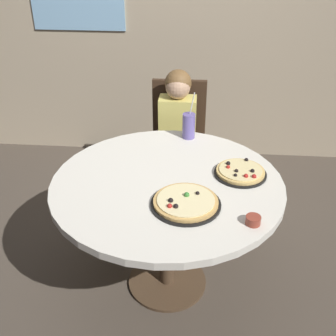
{
  "coord_description": "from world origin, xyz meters",
  "views": [
    {
      "loc": [
        0.16,
        -1.84,
        1.93
      ],
      "look_at": [
        0.0,
        0.05,
        0.8
      ],
      "focal_mm": 44.1,
      "sensor_mm": 36.0,
      "label": 1
    }
  ],
  "objects_px": {
    "sauce_bowl": "(253,220)",
    "soda_cup": "(189,126)",
    "chair_wooden": "(178,138)",
    "pizza_veggie": "(186,202)",
    "diner_child": "(176,155)",
    "dining_table": "(167,196)",
    "pizza_cheese": "(240,172)"
  },
  "relations": [
    {
      "from": "chair_wooden",
      "to": "sauce_bowl",
      "type": "height_order",
      "value": "chair_wooden"
    },
    {
      "from": "chair_wooden",
      "to": "sauce_bowl",
      "type": "bearing_deg",
      "value": -71.83
    },
    {
      "from": "pizza_veggie",
      "to": "sauce_bowl",
      "type": "xyz_separation_m",
      "value": [
        0.31,
        -0.12,
        0.0
      ]
    },
    {
      "from": "chair_wooden",
      "to": "soda_cup",
      "type": "xyz_separation_m",
      "value": [
        0.09,
        -0.43,
        0.3
      ]
    },
    {
      "from": "dining_table",
      "to": "pizza_veggie",
      "type": "relative_size",
      "value": 3.6
    },
    {
      "from": "soda_cup",
      "to": "dining_table",
      "type": "bearing_deg",
      "value": -99.77
    },
    {
      "from": "dining_table",
      "to": "pizza_veggie",
      "type": "bearing_deg",
      "value": -62.83
    },
    {
      "from": "dining_table",
      "to": "soda_cup",
      "type": "xyz_separation_m",
      "value": [
        0.09,
        0.53,
        0.18
      ]
    },
    {
      "from": "dining_table",
      "to": "sauce_bowl",
      "type": "height_order",
      "value": "sauce_bowl"
    },
    {
      "from": "chair_wooden",
      "to": "pizza_veggie",
      "type": "xyz_separation_m",
      "value": [
        0.11,
        -1.16,
        0.24
      ]
    },
    {
      "from": "dining_table",
      "to": "diner_child",
      "type": "height_order",
      "value": "diner_child"
    },
    {
      "from": "pizza_veggie",
      "to": "soda_cup",
      "type": "height_order",
      "value": "soda_cup"
    },
    {
      "from": "diner_child",
      "to": "soda_cup",
      "type": "xyz_separation_m",
      "value": [
        0.09,
        -0.25,
        0.35
      ]
    },
    {
      "from": "dining_table",
      "to": "sauce_bowl",
      "type": "xyz_separation_m",
      "value": [
        0.42,
        -0.33,
        0.11
      ]
    },
    {
      "from": "dining_table",
      "to": "diner_child",
      "type": "xyz_separation_m",
      "value": [
        0.0,
        0.77,
        -0.17
      ]
    },
    {
      "from": "diner_child",
      "to": "soda_cup",
      "type": "distance_m",
      "value": 0.44
    },
    {
      "from": "chair_wooden",
      "to": "sauce_bowl",
      "type": "relative_size",
      "value": 13.57
    },
    {
      "from": "dining_table",
      "to": "sauce_bowl",
      "type": "relative_size",
      "value": 17.69
    },
    {
      "from": "dining_table",
      "to": "pizza_cheese",
      "type": "height_order",
      "value": "pizza_cheese"
    },
    {
      "from": "chair_wooden",
      "to": "diner_child",
      "type": "relative_size",
      "value": 0.88
    },
    {
      "from": "pizza_cheese",
      "to": "sauce_bowl",
      "type": "xyz_separation_m",
      "value": [
        0.03,
        -0.42,
        0.0
      ]
    },
    {
      "from": "soda_cup",
      "to": "sauce_bowl",
      "type": "distance_m",
      "value": 0.92
    },
    {
      "from": "sauce_bowl",
      "to": "pizza_cheese",
      "type": "bearing_deg",
      "value": 93.99
    },
    {
      "from": "dining_table",
      "to": "chair_wooden",
      "type": "bearing_deg",
      "value": 90.02
    },
    {
      "from": "diner_child",
      "to": "pizza_veggie",
      "type": "bearing_deg",
      "value": -83.75
    },
    {
      "from": "pizza_veggie",
      "to": "pizza_cheese",
      "type": "relative_size",
      "value": 1.21
    },
    {
      "from": "chair_wooden",
      "to": "sauce_bowl",
      "type": "distance_m",
      "value": 1.37
    },
    {
      "from": "dining_table",
      "to": "chair_wooden",
      "type": "xyz_separation_m",
      "value": [
        -0.0,
        0.95,
        -0.13
      ]
    },
    {
      "from": "sauce_bowl",
      "to": "soda_cup",
      "type": "bearing_deg",
      "value": 111.15
    },
    {
      "from": "diner_child",
      "to": "pizza_cheese",
      "type": "distance_m",
      "value": 0.83
    },
    {
      "from": "pizza_cheese",
      "to": "sauce_bowl",
      "type": "distance_m",
      "value": 0.43
    },
    {
      "from": "pizza_veggie",
      "to": "pizza_cheese",
      "type": "height_order",
      "value": "pizza_veggie"
    }
  ]
}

